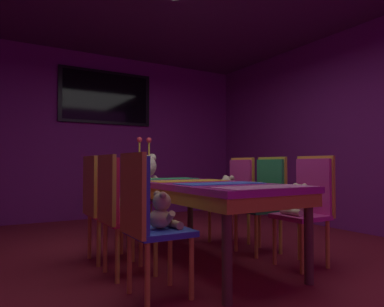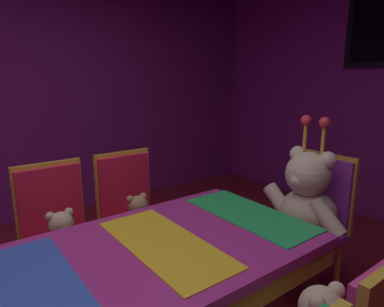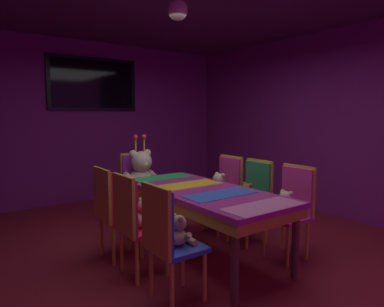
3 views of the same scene
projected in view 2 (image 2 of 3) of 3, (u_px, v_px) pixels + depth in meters
name	position (u px, v px, depth m)	size (l,w,h in m)	color
banquet_table	(107.00, 283.00, 1.40)	(0.90, 2.02, 0.75)	#B22D8C
chair_left_1	(55.00, 226.00, 2.07)	(0.42, 0.41, 0.98)	red
teddy_left_1	(63.00, 237.00, 1.96)	(0.23, 0.30, 0.28)	beige
chair_left_2	(129.00, 207.00, 2.37)	(0.42, 0.41, 0.98)	red
teddy_left_2	(139.00, 217.00, 2.26)	(0.22, 0.28, 0.27)	tan
throne_chair	(318.00, 210.00, 2.32)	(0.41, 0.42, 0.98)	purple
king_teddy_bear	(305.00, 199.00, 2.20)	(0.62, 0.48, 0.80)	beige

